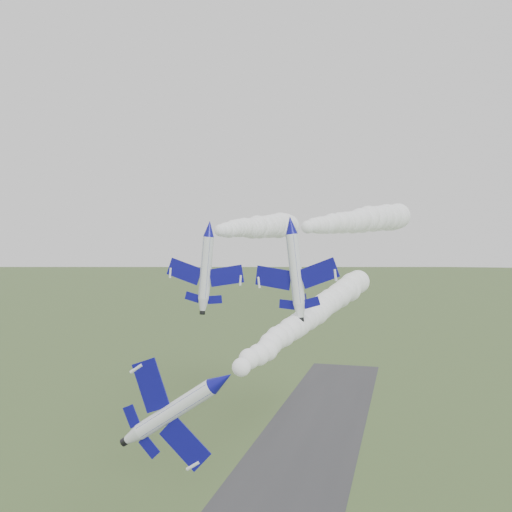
{
  "coord_description": "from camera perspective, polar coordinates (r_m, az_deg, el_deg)",
  "views": [
    {
      "loc": [
        22.05,
        -53.34,
        46.71
      ],
      "look_at": [
        3.38,
        16.6,
        44.72
      ],
      "focal_mm": 40.0,
      "sensor_mm": 36.0,
      "label": 1
    }
  ],
  "objects": [
    {
      "name": "jet_lead",
      "position": [
        49.98,
        -3.47,
        -12.32
      ],
      "size": [
        5.97,
        12.62,
        8.74
      ],
      "rotation": [
        0.0,
        0.98,
        -0.03
      ],
      "color": "white"
    },
    {
      "name": "smoke_trail_jet_lead",
      "position": [
        88.82,
        6.65,
        -5.12
      ],
      "size": [
        7.18,
        76.47,
        4.92
      ],
      "primitive_type": null,
      "rotation": [
        0.0,
        0.0,
        -0.03
      ],
      "color": "white"
    },
    {
      "name": "jet_pair_left",
      "position": [
        77.27,
        -4.72,
        2.77
      ],
      "size": [
        10.65,
        12.83,
        3.21
      ],
      "rotation": [
        0.0,
        0.09,
        0.04
      ],
      "color": "white"
    },
    {
      "name": "smoke_trail_jet_pair_left",
      "position": [
        115.44,
        0.84,
        2.96
      ],
      "size": [
        8.6,
        73.17,
        5.94
      ],
      "primitive_type": null,
      "rotation": [
        0.0,
        0.0,
        0.04
      ],
      "color": "white"
    },
    {
      "name": "jet_pair_right",
      "position": [
        72.86,
        3.46,
        3.12
      ],
      "size": [
        11.42,
        13.51,
        3.41
      ],
      "rotation": [
        0.0,
        -0.12,
        -0.2
      ],
      "color": "white"
    },
    {
      "name": "smoke_trail_jet_pair_right",
      "position": [
        102.07,
        10.56,
        3.55
      ],
      "size": [
        16.4,
        55.45,
        5.44
      ],
      "primitive_type": null,
      "rotation": [
        0.0,
        0.0,
        -0.2
      ],
      "color": "white"
    }
  ]
}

